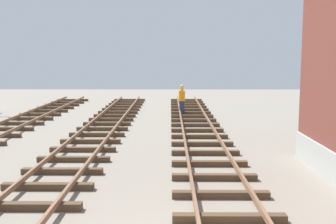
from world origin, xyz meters
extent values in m
cube|color=#4C3826|center=(0.97, 2.37, 0.09)|extent=(2.50, 0.24, 0.18)
cube|color=#4C3826|center=(0.97, 3.94, 0.09)|extent=(2.50, 0.24, 0.18)
cube|color=#4C3826|center=(0.97, 5.52, 0.09)|extent=(2.50, 0.24, 0.18)
cube|color=#4C3826|center=(0.97, 7.10, 0.09)|extent=(2.50, 0.24, 0.18)
cube|color=#4C3826|center=(0.97, 8.68, 0.09)|extent=(2.50, 0.24, 0.18)
cube|color=#4C3826|center=(0.97, 10.26, 0.09)|extent=(2.50, 0.24, 0.18)
cube|color=#4C3826|center=(0.97, 11.83, 0.09)|extent=(2.50, 0.24, 0.18)
cube|color=#4C3826|center=(0.97, 13.41, 0.09)|extent=(2.50, 0.24, 0.18)
cube|color=#4C3826|center=(0.97, 14.99, 0.09)|extent=(2.50, 0.24, 0.18)
cube|color=#4C3826|center=(0.97, 16.57, 0.09)|extent=(2.50, 0.24, 0.18)
cube|color=#4C3826|center=(0.97, 18.14, 0.09)|extent=(2.50, 0.24, 0.18)
cube|color=#4C3826|center=(0.97, 19.72, 0.09)|extent=(2.50, 0.24, 0.18)
cube|color=#4C3826|center=(0.97, 21.30, 0.09)|extent=(2.50, 0.24, 0.18)
cube|color=#4C3826|center=(0.97, 22.88, 0.09)|extent=(2.50, 0.24, 0.18)
cube|color=#4C3826|center=(0.97, 24.46, 0.09)|extent=(2.50, 0.24, 0.18)
cube|color=#4C3826|center=(0.97, 26.03, 0.09)|extent=(2.50, 0.24, 0.18)
cube|color=#4C3826|center=(0.97, 27.61, 0.09)|extent=(2.50, 0.24, 0.18)
cube|color=#4C3826|center=(-3.66, 3.07, 0.09)|extent=(2.50, 0.24, 0.18)
cube|color=#4C3826|center=(-3.66, 4.61, 0.09)|extent=(2.50, 0.24, 0.18)
cube|color=#4C3826|center=(-3.66, 6.14, 0.09)|extent=(2.50, 0.24, 0.18)
cube|color=#4C3826|center=(-3.66, 7.68, 0.09)|extent=(2.50, 0.24, 0.18)
cube|color=#4C3826|center=(-3.66, 9.21, 0.09)|extent=(2.50, 0.24, 0.18)
cube|color=#4C3826|center=(-3.66, 10.75, 0.09)|extent=(2.50, 0.24, 0.18)
cube|color=#4C3826|center=(-3.66, 12.28, 0.09)|extent=(2.50, 0.24, 0.18)
cube|color=#4C3826|center=(-3.66, 13.82, 0.09)|extent=(2.50, 0.24, 0.18)
cube|color=#4C3826|center=(-3.66, 15.35, 0.09)|extent=(2.50, 0.24, 0.18)
cube|color=#4C3826|center=(-3.66, 16.89, 0.09)|extent=(2.50, 0.24, 0.18)
cube|color=#4C3826|center=(-3.66, 18.42, 0.09)|extent=(2.50, 0.24, 0.18)
cube|color=#4C3826|center=(-3.66, 19.96, 0.09)|extent=(2.50, 0.24, 0.18)
cube|color=#4C3826|center=(-3.66, 21.49, 0.09)|extent=(2.50, 0.24, 0.18)
cube|color=#4C3826|center=(-3.66, 23.03, 0.09)|extent=(2.50, 0.24, 0.18)
cube|color=#4C3826|center=(-3.66, 24.56, 0.09)|extent=(2.50, 0.24, 0.18)
cube|color=#4C3826|center=(-3.66, 26.10, 0.09)|extent=(2.50, 0.24, 0.18)
cube|color=#4C3826|center=(-3.66, 27.63, 0.09)|extent=(2.50, 0.24, 0.18)
cube|color=#4C3826|center=(-8.29, 13.77, 0.09)|extent=(2.50, 0.24, 0.18)
cube|color=#4C3826|center=(-8.29, 15.49, 0.09)|extent=(2.50, 0.24, 0.18)
cube|color=#4C3826|center=(-8.29, 17.21, 0.09)|extent=(2.50, 0.24, 0.18)
cube|color=#4C3826|center=(-8.29, 18.93, 0.09)|extent=(2.50, 0.24, 0.18)
cube|color=#4C3826|center=(-8.29, 20.65, 0.09)|extent=(2.50, 0.24, 0.18)
cube|color=#4C3826|center=(-8.29, 22.38, 0.09)|extent=(2.50, 0.24, 0.18)
cube|color=#4C3826|center=(-8.29, 24.10, 0.09)|extent=(2.50, 0.24, 0.18)
cube|color=#4C3826|center=(-8.29, 25.82, 0.09)|extent=(2.50, 0.24, 0.18)
cube|color=#4C3826|center=(-8.29, 27.54, 0.09)|extent=(2.50, 0.24, 0.18)
cylinder|color=#262D4C|center=(0.40, 19.66, 0.42)|extent=(0.32, 0.32, 0.85)
cylinder|color=orange|center=(0.40, 19.66, 1.18)|extent=(0.40, 0.40, 0.65)
sphere|color=tan|center=(0.40, 19.66, 1.62)|extent=(0.24, 0.24, 0.24)
sphere|color=yellow|center=(0.40, 19.66, 1.76)|extent=(0.22, 0.22, 0.22)
camera|label=1|loc=(-0.32, -6.43, 3.59)|focal=44.88mm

